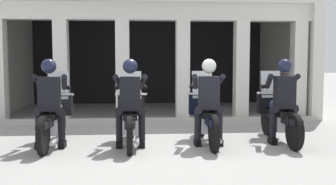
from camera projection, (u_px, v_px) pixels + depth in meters
The scene contains 11 objects.
ground_plane at pixel (160, 119), 10.36m from camera, with size 80.00×80.00×0.00m, color #999993.
station_building at pixel (150, 47), 12.36m from camera, with size 8.90×4.81×3.19m.
kerb_strip at pixel (154, 121), 9.70m from camera, with size 8.40×0.24×0.12m, color #B7B5AD.
motorcycle_far_left at pixel (54, 118), 7.14m from camera, with size 0.62×2.04×1.35m.
police_officer_far_left at pixel (50, 96), 6.82m from camera, with size 0.63×0.61×1.58m.
motorcycle_center_left at pixel (131, 117), 7.19m from camera, with size 0.62×2.04×1.35m.
police_officer_center_left at pixel (130, 95), 6.88m from camera, with size 0.63×0.61×1.58m.
motorcycle_center_right at pixel (206, 116), 7.35m from camera, with size 0.62×2.04×1.35m.
police_officer_center_right at pixel (209, 95), 7.03m from camera, with size 0.63×0.61×1.58m.
motorcycle_far_right at pixel (278, 115), 7.49m from camera, with size 0.62×2.04×1.35m.
police_officer_far_right at pixel (284, 94), 7.17m from camera, with size 0.63×0.61×1.58m.
Camera 1 is at (-0.55, -7.26, 1.54)m, focal length 41.43 mm.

